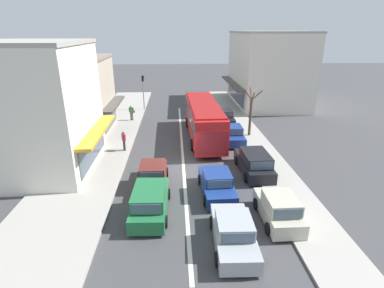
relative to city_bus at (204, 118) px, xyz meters
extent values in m
plane|color=#3F3F42|center=(-2.00, -6.88, -1.88)|extent=(140.00, 140.00, 0.00)
cube|color=silver|center=(-2.00, -2.88, -1.88)|extent=(0.20, 28.00, 0.01)
cube|color=#A39E96|center=(-8.80, -0.88, -1.81)|extent=(5.20, 44.00, 0.14)
cube|color=#A39E96|center=(4.20, -0.88, -1.82)|extent=(2.80, 44.00, 0.12)
cube|color=silver|center=(-12.20, -5.62, 2.31)|extent=(7.59, 8.03, 8.38)
cube|color=gold|center=(-7.96, -5.62, 0.82)|extent=(1.10, 7.39, 0.20)
cube|color=#425160|center=(-8.38, -5.62, -0.48)|extent=(0.06, 6.42, 1.80)
cube|color=#A19D92|center=(-12.20, -5.62, 6.62)|extent=(7.75, 8.03, 0.24)
cube|color=#B2A38E|center=(-12.20, 2.40, 1.51)|extent=(6.85, 7.29, 6.78)
cube|color=#4C4742|center=(-8.33, 2.40, 0.82)|extent=(1.10, 6.71, 0.20)
cube|color=#425160|center=(-8.75, 2.40, -0.48)|extent=(0.06, 5.83, 1.80)
cube|color=gray|center=(-12.20, 2.40, 5.02)|extent=(7.01, 7.29, 0.24)
cube|color=silver|center=(9.50, 13.34, 2.54)|extent=(7.96, 12.82, 8.85)
cube|color=#4C4742|center=(5.06, 13.34, 0.82)|extent=(1.10, 11.79, 0.20)
cube|color=#425160|center=(5.48, 13.34, -0.48)|extent=(0.06, 10.25, 1.80)
cube|color=#A19D92|center=(9.50, 13.34, 7.09)|extent=(8.12, 12.82, 0.24)
cube|color=red|center=(0.00, 0.01, -0.12)|extent=(2.76, 10.86, 2.70)
cube|color=#425160|center=(0.00, 0.01, 0.28)|extent=(2.79, 10.43, 0.90)
cube|color=maroon|center=(0.13, -5.42, -0.32)|extent=(2.25, 0.12, 1.76)
cube|color=maroon|center=(0.00, 0.01, 1.29)|extent=(2.62, 9.99, 0.12)
cylinder|color=black|center=(-1.33, 3.33, -1.40)|extent=(0.28, 0.97, 0.96)
cylinder|color=black|center=(1.17, 3.39, -1.40)|extent=(0.28, 0.97, 0.96)
cylinder|color=black|center=(-1.18, -2.99, -1.40)|extent=(0.28, 0.97, 0.96)
cylinder|color=black|center=(1.32, -2.93, -1.40)|extent=(0.28, 0.97, 0.96)
cube|color=#561E19|center=(-3.99, -8.56, -1.36)|extent=(1.65, 3.70, 0.76)
cube|color=#561E19|center=(-3.99, -8.86, -0.66)|extent=(1.52, 1.90, 0.64)
cube|color=#425160|center=(-3.99, -7.89, -0.66)|extent=(1.40, 0.06, 0.54)
cube|color=#425160|center=(-3.99, -9.83, -0.66)|extent=(1.37, 0.06, 0.51)
cylinder|color=black|center=(-4.80, -7.45, -1.57)|extent=(0.18, 0.62, 0.62)
cylinder|color=black|center=(-3.16, -7.46, -1.57)|extent=(0.18, 0.62, 0.62)
cylinder|color=black|center=(-4.81, -9.67, -1.57)|extent=(0.18, 0.62, 0.62)
cylinder|color=black|center=(-3.17, -9.68, -1.57)|extent=(0.18, 0.62, 0.62)
cube|color=navy|center=(-0.14, -9.92, -1.37)|extent=(1.86, 4.26, 0.72)
cube|color=navy|center=(-0.14, -10.02, -0.71)|extent=(1.62, 1.85, 0.60)
cube|color=#425160|center=(-0.17, -9.10, -0.71)|extent=(1.44, 0.11, 0.51)
cube|color=#425160|center=(-0.11, -10.94, -0.71)|extent=(1.41, 0.11, 0.48)
cylinder|color=black|center=(-1.05, -8.69, -1.57)|extent=(0.20, 0.63, 0.62)
cylinder|color=black|center=(0.67, -8.63, -1.57)|extent=(0.20, 0.63, 0.62)
cylinder|color=black|center=(-0.96, -11.21, -1.57)|extent=(0.20, 0.63, 0.62)
cylinder|color=black|center=(0.76, -11.15, -1.57)|extent=(0.20, 0.63, 0.62)
cube|color=#9EA3A8|center=(0.00, -14.54, -1.37)|extent=(1.85, 4.25, 0.72)
cube|color=#9EA3A8|center=(0.00, -14.64, -0.71)|extent=(1.62, 1.85, 0.60)
cube|color=#425160|center=(0.03, -13.72, -0.71)|extent=(1.44, 0.10, 0.51)
cube|color=#425160|center=(-0.03, -15.56, -0.71)|extent=(1.41, 0.10, 0.48)
cylinder|color=black|center=(-0.82, -13.25, -1.57)|extent=(0.20, 0.63, 0.62)
cylinder|color=black|center=(0.90, -13.30, -1.57)|extent=(0.20, 0.63, 0.62)
cylinder|color=black|center=(-0.90, -15.77, -1.57)|extent=(0.20, 0.63, 0.62)
cylinder|color=black|center=(0.82, -15.82, -1.57)|extent=(0.20, 0.63, 0.62)
cube|color=#1E6638|center=(-3.93, -11.65, -1.36)|extent=(1.94, 4.57, 0.76)
cube|color=#1E6638|center=(-3.95, -12.00, -0.64)|extent=(1.74, 2.66, 0.68)
cube|color=#425160|center=(-3.90, -10.68, -0.64)|extent=(1.51, 0.12, 0.58)
cube|color=#425160|center=(-4.00, -13.31, -0.64)|extent=(1.48, 0.12, 0.54)
cylinder|color=black|center=(-4.76, -10.26, -1.57)|extent=(0.20, 0.63, 0.62)
cylinder|color=black|center=(-3.00, -10.33, -1.57)|extent=(0.20, 0.63, 0.62)
cylinder|color=black|center=(-4.87, -12.96, -1.57)|extent=(0.20, 0.63, 0.62)
cylinder|color=black|center=(-3.11, -13.03, -1.57)|extent=(0.20, 0.63, 0.62)
cube|color=#B7B29E|center=(2.64, -12.78, -1.36)|extent=(1.66, 3.71, 0.76)
cube|color=#B7B29E|center=(2.64, -13.08, -0.66)|extent=(1.53, 1.91, 0.64)
cube|color=#425160|center=(2.64, -12.11, -0.66)|extent=(1.40, 0.07, 0.54)
cube|color=#425160|center=(2.65, -14.05, -0.66)|extent=(1.37, 0.07, 0.51)
cylinder|color=black|center=(1.82, -11.68, -1.57)|extent=(0.18, 0.62, 0.62)
cylinder|color=black|center=(3.46, -11.67, -1.57)|extent=(0.18, 0.62, 0.62)
cylinder|color=black|center=(1.83, -13.90, -1.57)|extent=(0.18, 0.62, 0.62)
cylinder|color=black|center=(3.47, -13.89, -1.57)|extent=(0.18, 0.62, 0.62)
cube|color=black|center=(2.79, -7.17, -1.36)|extent=(1.89, 4.55, 0.76)
cube|color=black|center=(2.80, -7.52, -0.64)|extent=(1.72, 2.65, 0.68)
cube|color=#425160|center=(2.77, -6.20, -0.64)|extent=(1.51, 0.10, 0.58)
cube|color=#425160|center=(2.84, -8.84, -0.64)|extent=(1.48, 0.10, 0.54)
cylinder|color=black|center=(1.87, -5.85, -1.57)|extent=(0.20, 0.63, 0.62)
cylinder|color=black|center=(3.63, -5.79, -1.57)|extent=(0.20, 0.63, 0.62)
cylinder|color=black|center=(1.95, -8.54, -1.57)|extent=(0.20, 0.63, 0.62)
cylinder|color=black|center=(3.71, -8.49, -1.57)|extent=(0.20, 0.63, 0.62)
cube|color=navy|center=(2.42, -1.08, -1.37)|extent=(1.78, 4.22, 0.72)
cube|color=navy|center=(2.41, -1.18, -0.71)|extent=(1.58, 1.82, 0.60)
cube|color=#425160|center=(2.43, -0.26, -0.71)|extent=(1.44, 0.08, 0.51)
cube|color=#425160|center=(2.40, -2.10, -0.71)|extent=(1.40, 0.08, 0.48)
cylinder|color=black|center=(1.57, 0.19, -1.57)|extent=(0.19, 0.62, 0.62)
cylinder|color=black|center=(3.29, 0.17, -1.57)|extent=(0.19, 0.62, 0.62)
cylinder|color=black|center=(1.54, -2.33, -1.57)|extent=(0.19, 0.62, 0.62)
cylinder|color=black|center=(3.26, -2.35, -1.57)|extent=(0.19, 0.62, 0.62)
cube|color=black|center=(2.57, 4.40, -1.37)|extent=(1.74, 4.21, 0.72)
cube|color=black|center=(2.57, 4.30, -0.71)|extent=(1.57, 1.81, 0.60)
cube|color=#425160|center=(2.57, 5.22, -0.71)|extent=(1.44, 0.07, 0.51)
cube|color=#425160|center=(2.58, 3.38, -0.71)|extent=(1.40, 0.07, 0.48)
cylinder|color=black|center=(1.70, 5.66, -1.57)|extent=(0.18, 0.62, 0.62)
cylinder|color=black|center=(3.42, 5.67, -1.57)|extent=(0.18, 0.62, 0.62)
cylinder|color=black|center=(1.72, 3.14, -1.57)|extent=(0.18, 0.62, 0.62)
cylinder|color=black|center=(3.44, 3.15, -1.57)|extent=(0.18, 0.62, 0.62)
cylinder|color=gray|center=(-6.29, 10.45, 0.22)|extent=(0.12, 0.12, 4.20)
cube|color=black|center=(-6.29, 10.45, 1.97)|extent=(0.24, 0.24, 0.68)
sphere|color=black|center=(-6.15, 10.45, 2.20)|extent=(0.13, 0.13, 0.13)
sphere|color=black|center=(-6.15, 10.45, 1.98)|extent=(0.13, 0.13, 0.13)
sphere|color=green|center=(-6.15, 10.45, 1.76)|extent=(0.13, 0.13, 0.13)
cylinder|color=brown|center=(4.28, 0.24, -0.18)|extent=(0.24, 0.24, 3.39)
cylinder|color=brown|center=(4.28, 0.60, 2.00)|extent=(0.10, 0.81, 1.04)
cylinder|color=brown|center=(4.73, 0.24, 1.93)|extent=(0.98, 0.10, 0.91)
cylinder|color=brown|center=(4.28, -0.18, 1.93)|extent=(0.10, 0.91, 0.90)
cylinder|color=brown|center=(3.92, 0.24, 2.02)|extent=(0.80, 0.10, 1.07)
cylinder|color=#4C4742|center=(-7.27, 5.76, -1.32)|extent=(0.14, 0.14, 0.84)
cylinder|color=#4C4742|center=(-7.10, 5.71, -1.32)|extent=(0.14, 0.14, 0.84)
cube|color=#478951|center=(-7.19, 5.73, -0.62)|extent=(0.41, 0.32, 0.56)
sphere|color=tan|center=(-7.19, 5.73, -0.22)|extent=(0.22, 0.22, 0.22)
cylinder|color=#478951|center=(-7.42, 5.81, -0.62)|extent=(0.09, 0.09, 0.54)
cylinder|color=#478951|center=(-6.96, 5.66, -0.62)|extent=(0.09, 0.09, 0.54)
cube|color=maroon|center=(-6.89, 5.66, -0.80)|extent=(0.17, 0.26, 0.22)
cylinder|color=#333338|center=(-6.61, -3.04, -1.32)|extent=(0.14, 0.14, 0.84)
cylinder|color=#333338|center=(-6.70, -2.88, -1.32)|extent=(0.14, 0.14, 0.84)
cube|color=#A82D38|center=(-6.65, -2.96, -0.62)|extent=(0.36, 0.42, 0.56)
sphere|color=#9E7051|center=(-6.65, -2.96, -0.22)|extent=(0.22, 0.22, 0.22)
cylinder|color=#A82D38|center=(-6.54, -3.17, -0.62)|extent=(0.09, 0.09, 0.54)
cylinder|color=#A82D38|center=(-6.77, -2.75, -0.62)|extent=(0.09, 0.09, 0.54)
camera|label=1|loc=(-2.51, -25.60, 7.36)|focal=28.00mm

